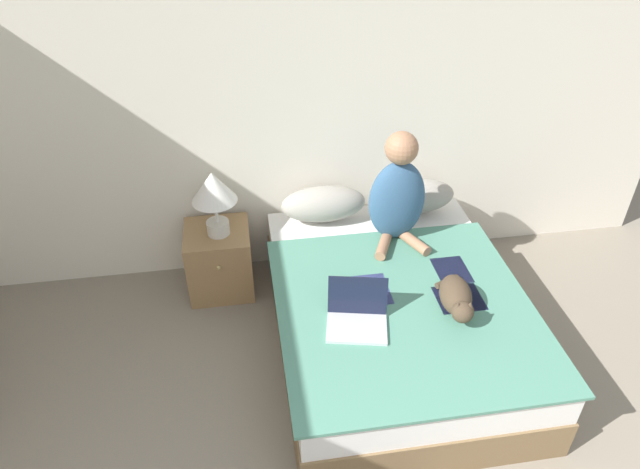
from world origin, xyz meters
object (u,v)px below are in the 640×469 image
at_px(pillow_near, 323,204).
at_px(person_sitting, 398,194).
at_px(pillow_far, 413,196).
at_px(nightstand, 220,260).
at_px(table_lamp, 214,191).
at_px(bed, 394,316).
at_px(laptop_open, 357,317).
at_px(cat_tabby, 457,297).

bearing_deg(pillow_near, person_sitting, -33.87).
bearing_deg(person_sitting, pillow_far, 53.99).
distance_m(pillow_far, nightstand, 1.46).
xyz_separation_m(pillow_near, table_lamp, (-0.74, -0.08, 0.22)).
distance_m(bed, pillow_near, 0.94).
distance_m(person_sitting, table_lamp, 1.20).
relative_size(pillow_far, person_sitting, 0.77).
xyz_separation_m(bed, laptop_open, (-0.31, -0.27, 0.30)).
xyz_separation_m(pillow_near, cat_tabby, (0.60, -1.05, -0.03)).
height_order(bed, pillow_near, pillow_near).
bearing_deg(nightstand, bed, -34.37).
height_order(pillow_near, pillow_far, same).
height_order(pillow_far, person_sitting, person_sitting).
bearing_deg(pillow_near, cat_tabby, -60.18).
height_order(person_sitting, nightstand, person_sitting).
bearing_deg(cat_tabby, pillow_near, -141.98).
bearing_deg(cat_tabby, table_lamp, -117.63).
bearing_deg(table_lamp, pillow_far, 3.31).
xyz_separation_m(person_sitting, laptop_open, (-0.42, -0.77, -0.29)).
relative_size(pillow_near, nightstand, 1.19).
relative_size(pillow_far, laptop_open, 1.54).
relative_size(pillow_far, table_lamp, 1.26).
height_order(cat_tabby, nightstand, cat_tabby).
distance_m(pillow_near, nightstand, 0.84).
bearing_deg(person_sitting, bed, -102.51).
relative_size(pillow_far, cat_tabby, 1.25).
height_order(bed, pillow_far, pillow_far).
height_order(bed, laptop_open, laptop_open).
xyz_separation_m(nightstand, table_lamp, (0.02, -0.02, 0.58)).
relative_size(cat_tabby, nightstand, 0.95).
bearing_deg(laptop_open, table_lamp, 139.84).
distance_m(laptop_open, table_lamp, 1.28).
bearing_deg(laptop_open, person_sitting, 73.88).
bearing_deg(nightstand, laptop_open, -52.50).
height_order(person_sitting, laptop_open, person_sitting).
relative_size(laptop_open, table_lamp, 0.82).
relative_size(pillow_near, cat_tabby, 1.25).
bearing_deg(cat_tabby, laptop_open, -79.70).
bearing_deg(pillow_near, nightstand, -175.68).
relative_size(laptop_open, nightstand, 0.77).
distance_m(pillow_far, laptop_open, 1.24).
bearing_deg(pillow_far, pillow_near, 180.00).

